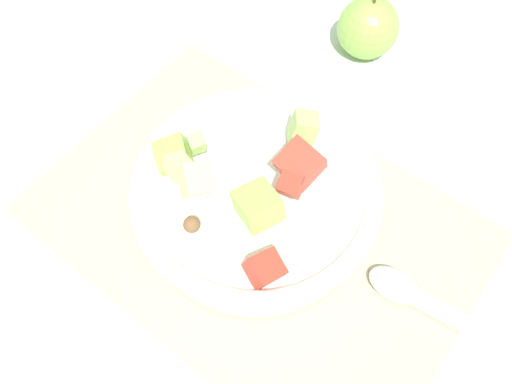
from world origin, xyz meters
The scene contains 5 objects.
ground_plane centered at (0.00, 0.00, 0.00)m, with size 2.40×2.40×0.00m, color silver.
placemat centered at (0.00, 0.00, 0.00)m, with size 0.49×0.33×0.01m, color tan.
salad_bowl centered at (0.01, -0.01, 0.04)m, with size 0.27×0.27×0.12m.
serving_spoon centered at (-0.21, -0.03, 0.01)m, with size 0.23×0.05×0.01m.
whole_apple centered at (0.05, -0.31, 0.04)m, with size 0.08×0.08×0.10m.
Camera 1 is at (-0.16, 0.21, 0.53)m, focal length 36.17 mm.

